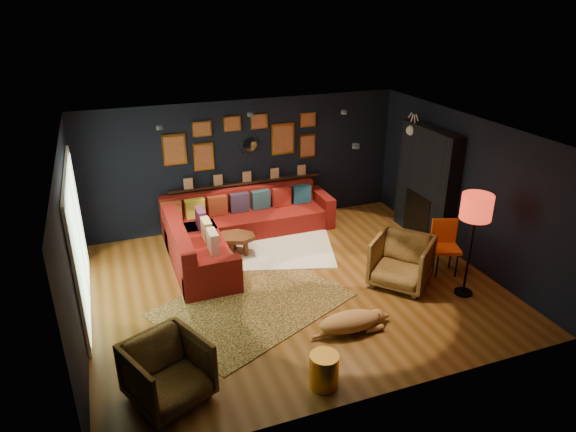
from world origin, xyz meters
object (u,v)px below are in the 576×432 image
object	(u,v)px
pouf	(199,252)
armchair_right	(402,259)
floor_lamp	(476,211)
orange_chair	(445,242)
gold_stool	(324,370)
coffee_table	(236,239)
sectional	(230,230)
armchair_left	(167,369)
dog	(350,318)

from	to	relation	value
pouf	armchair_right	bearing A→B (deg)	-33.11
floor_lamp	orange_chair	bearing A→B (deg)	80.31
armchair_right	gold_stool	size ratio (longest dim) A/B	2.02
coffee_table	armchair_right	bearing A→B (deg)	-40.64
orange_chair	sectional	bearing A→B (deg)	164.32
pouf	floor_lamp	bearing A→B (deg)	-34.16
coffee_table	orange_chair	bearing A→B (deg)	-29.35
coffee_table	armchair_left	distance (m)	3.73
gold_stool	coffee_table	bearing A→B (deg)	91.53
sectional	armchair_right	xyz separation A→B (m)	(2.30, -2.38, 0.14)
gold_stool	orange_chair	size ratio (longest dim) A/B	0.49
coffee_table	gold_stool	xyz separation A→B (m)	(0.10, -3.74, -0.10)
armchair_right	dog	world-z (taller)	armchair_right
coffee_table	floor_lamp	size ratio (longest dim) A/B	0.52
sectional	armchair_right	size ratio (longest dim) A/B	3.68
armchair_left	dog	world-z (taller)	armchair_left
dog	armchair_left	bearing A→B (deg)	-168.23
sectional	gold_stool	bearing A→B (deg)	-88.42
armchair_right	dog	xyz separation A→B (m)	(-1.38, -0.89, -0.25)
sectional	dog	distance (m)	3.40
pouf	gold_stool	bearing A→B (deg)	-77.89
sectional	gold_stool	size ratio (longest dim) A/B	7.45
orange_chair	floor_lamp	xyz separation A→B (m)	(-0.13, -0.78, 0.90)
sectional	armchair_left	distance (m)	4.09
armchair_right	gold_stool	world-z (taller)	armchair_right
orange_chair	pouf	bearing A→B (deg)	174.21
armchair_left	armchair_right	distance (m)	4.23
armchair_right	orange_chair	bearing A→B (deg)	57.45
coffee_table	dog	xyz separation A→B (m)	(0.91, -2.85, -0.11)
armchair_left	orange_chair	distance (m)	5.18
dog	gold_stool	bearing A→B (deg)	-130.11
sectional	floor_lamp	world-z (taller)	floor_lamp
armchair_right	gold_stool	bearing A→B (deg)	-92.30
sectional	dog	world-z (taller)	sectional
gold_stool	dog	distance (m)	1.20
orange_chair	floor_lamp	world-z (taller)	floor_lamp
gold_stool	dog	bearing A→B (deg)	47.78
gold_stool	orange_chair	distance (m)	3.69
coffee_table	dog	size ratio (longest dim) A/B	0.71
pouf	floor_lamp	world-z (taller)	floor_lamp
armchair_left	floor_lamp	size ratio (longest dim) A/B	0.51
sectional	coffee_table	world-z (taller)	sectional
sectional	coffee_table	size ratio (longest dim) A/B	3.82
armchair_left	armchair_right	bearing A→B (deg)	-5.57
gold_stool	floor_lamp	xyz separation A→B (m)	(3.00, 1.15, 1.23)
pouf	armchair_left	size ratio (longest dim) A/B	0.56
sectional	armchair_right	bearing A→B (deg)	-45.93
coffee_table	gold_stool	world-z (taller)	gold_stool
gold_stool	dog	xyz separation A→B (m)	(0.81, 0.89, -0.01)
dog	sectional	bearing A→B (deg)	107.85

